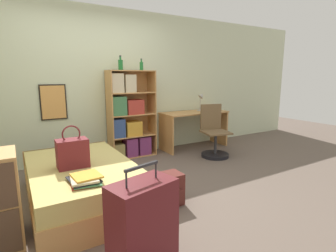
{
  "coord_description": "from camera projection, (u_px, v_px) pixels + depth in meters",
  "views": [
    {
      "loc": [
        -1.21,
        -2.96,
        1.45
      ],
      "look_at": [
        0.65,
        0.18,
        0.75
      ],
      "focal_mm": 28.0,
      "sensor_mm": 36.0,
      "label": 1
    }
  ],
  "objects": [
    {
      "name": "ground_plane",
      "position": [
        132.0,
        190.0,
        3.38
      ],
      "size": [
        14.0,
        14.0,
        0.0
      ],
      "primitive_type": "plane",
      "color": "#66564C"
    },
    {
      "name": "wall_back",
      "position": [
        93.0,
        85.0,
        4.48
      ],
      "size": [
        10.0,
        0.09,
        2.6
      ],
      "color": "beige",
      "rests_on": "ground_plane"
    },
    {
      "name": "bed",
      "position": [
        82.0,
        182.0,
        3.05
      ],
      "size": [
        1.11,
        1.8,
        0.47
      ],
      "color": "tan",
      "rests_on": "ground_plane"
    },
    {
      "name": "handbag",
      "position": [
        73.0,
        153.0,
        2.84
      ],
      "size": [
        0.32,
        0.2,
        0.47
      ],
      "color": "maroon",
      "rests_on": "bed"
    },
    {
      "name": "book_stack_on_bed",
      "position": [
        85.0,
        179.0,
        2.46
      ],
      "size": [
        0.31,
        0.37,
        0.07
      ],
      "color": "#B2382D",
      "rests_on": "bed"
    },
    {
      "name": "suitcase",
      "position": [
        143.0,
        228.0,
        1.91
      ],
      "size": [
        0.53,
        0.38,
        0.84
      ],
      "color": "#5B191E",
      "rests_on": "ground_plane"
    },
    {
      "name": "bookcase",
      "position": [
        128.0,
        118.0,
        4.66
      ],
      "size": [
        0.83,
        0.35,
        1.55
      ],
      "color": "tan",
      "rests_on": "ground_plane"
    },
    {
      "name": "bottle_green",
      "position": [
        121.0,
        65.0,
        4.45
      ],
      "size": [
        0.08,
        0.08,
        0.24
      ],
      "color": "#1E6B2D",
      "rests_on": "bookcase"
    },
    {
      "name": "bottle_brown",
      "position": [
        141.0,
        66.0,
        4.59
      ],
      "size": [
        0.06,
        0.06,
        0.2
      ],
      "color": "#1E6B2D",
      "rests_on": "bookcase"
    },
    {
      "name": "desk",
      "position": [
        194.0,
        122.0,
        5.31
      ],
      "size": [
        1.37,
        0.56,
        0.74
      ],
      "color": "tan",
      "rests_on": "ground_plane"
    },
    {
      "name": "desk_lamp",
      "position": [
        201.0,
        98.0,
        5.4
      ],
      "size": [
        0.18,
        0.13,
        0.39
      ],
      "color": "#ADA89E",
      "rests_on": "desk"
    },
    {
      "name": "desk_chair",
      "position": [
        214.0,
        140.0,
        4.78
      ],
      "size": [
        0.54,
        0.54,
        0.94
      ],
      "color": "black",
      "rests_on": "ground_plane"
    },
    {
      "name": "backpack",
      "position": [
        169.0,
        189.0,
        2.98
      ],
      "size": [
        0.29,
        0.26,
        0.37
      ],
      "color": "#56231E",
      "rests_on": "ground_plane"
    }
  ]
}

